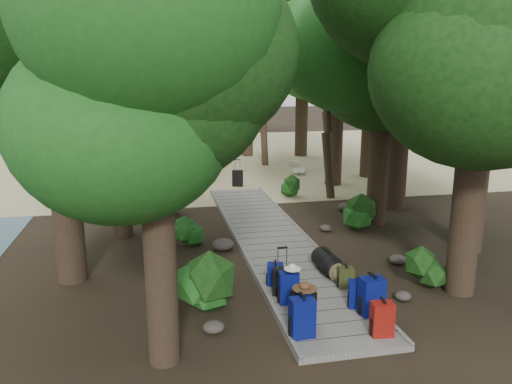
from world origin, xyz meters
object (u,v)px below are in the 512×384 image
object	(u,v)px
backpack_left_c	(288,286)
lone_suitcase_on_sand	(238,178)
duffel_right_khaki	(334,269)
sun_lounger	(299,168)
kayak	(147,173)
suitcase_on_boardwalk	(282,282)
backpack_right_d	(346,276)
duffel_right_black	(327,261)
backpack_left_b	(303,307)
backpack_right_b	(372,294)
backpack_left_a	(302,315)
backpack_right_c	(358,293)
backpack_right_a	(382,317)
backpack_left_d	(275,273)

from	to	relation	value
backpack_left_c	lone_suitcase_on_sand	bearing A→B (deg)	88.08
duffel_right_khaki	sun_lounger	world-z (taller)	sun_lounger
lone_suitcase_on_sand	kayak	size ratio (longest dim) A/B	0.24
suitcase_on_boardwalk	kayak	world-z (taller)	suitcase_on_boardwalk
backpack_right_d	kayak	distance (m)	14.18
suitcase_on_boardwalk	duffel_right_black	bearing A→B (deg)	56.60
duffel_right_black	duffel_right_khaki	bearing A→B (deg)	-86.40
backpack_left_b	backpack_right_b	world-z (taller)	backpack_right_b
backpack_left_a	suitcase_on_boardwalk	size ratio (longest dim) A/B	1.35
backpack_right_b	lone_suitcase_on_sand	xyz separation A→B (m)	(-0.50, 11.82, -0.16)
backpack_left_c	suitcase_on_boardwalk	size ratio (longest dim) A/B	1.23
backpack_right_c	suitcase_on_boardwalk	xyz separation A→B (m)	(-1.28, 0.83, -0.01)
backpack_left_b	duffel_right_black	world-z (taller)	backpack_left_b
suitcase_on_boardwalk	backpack_left_b	bearing A→B (deg)	-69.24
backpack_right_a	sun_lounger	world-z (taller)	backpack_right_a
backpack_right_c	suitcase_on_boardwalk	size ratio (longest dim) A/B	1.03
backpack_left_b	kayak	world-z (taller)	backpack_left_b
duffel_right_black	kayak	distance (m)	13.25
backpack_left_b	lone_suitcase_on_sand	size ratio (longest dim) A/B	1.10
duffel_right_black	backpack_right_b	bearing A→B (deg)	-91.31
backpack_right_b	sun_lounger	xyz separation A→B (m)	(2.72, 13.87, -0.22)
backpack_right_c	sun_lounger	world-z (taller)	backpack_right_c
duffel_right_black	kayak	bearing A→B (deg)	103.78
backpack_left_d	backpack_left_b	bearing A→B (deg)	-75.77
suitcase_on_boardwalk	backpack_right_c	bearing A→B (deg)	-13.85
backpack_right_c	kayak	size ratio (longest dim) A/B	0.21
lone_suitcase_on_sand	sun_lounger	distance (m)	3.82
backpack_left_b	lone_suitcase_on_sand	distance (m)	12.03
duffel_right_khaki	duffel_right_black	xyz separation A→B (m)	(-0.05, 0.36, 0.05)
backpack_left_c	sun_lounger	distance (m)	13.73
duffel_right_khaki	sun_lounger	bearing A→B (deg)	79.73
backpack_right_a	backpack_right_b	distance (m)	0.79
backpack_right_d	backpack_left_c	bearing A→B (deg)	-153.73
backpack_left_a	backpack_right_c	bearing A→B (deg)	29.19
backpack_left_b	backpack_right_a	xyz separation A→B (m)	(1.22, -0.60, -0.03)
backpack_left_b	suitcase_on_boardwalk	world-z (taller)	backpack_left_b
backpack_left_d	backpack_right_b	world-z (taller)	backpack_right_b
backpack_right_a	lone_suitcase_on_sand	size ratio (longest dim) A/B	0.99
backpack_right_d	lone_suitcase_on_sand	xyz separation A→B (m)	(-0.48, 10.60, -0.01)
backpack_right_c	lone_suitcase_on_sand	world-z (taller)	backpack_right_c
duffel_right_black	sun_lounger	bearing A→B (deg)	72.32
duffel_right_black	backpack_left_c	bearing A→B (deg)	-136.85
duffel_right_khaki	duffel_right_black	bearing A→B (deg)	100.39
backpack_right_b	sun_lounger	world-z (taller)	backpack_right_b
backpack_left_b	backpack_right_c	size ratio (longest dim) A/B	1.24
backpack_right_b	suitcase_on_boardwalk	distance (m)	1.83
kayak	duffel_right_black	bearing A→B (deg)	-48.62
backpack_left_a	backpack_left_c	distance (m)	1.30
backpack_left_a	kayak	world-z (taller)	backpack_left_a
backpack_right_a	sun_lounger	distance (m)	14.92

